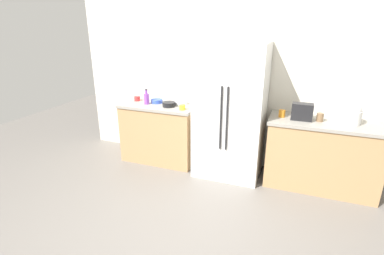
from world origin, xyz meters
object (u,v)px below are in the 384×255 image
(bowl_a, at_px, (181,102))
(bowl_b, at_px, (157,101))
(toaster, at_px, (302,112))
(rice_cooker, at_px, (352,114))
(bottle_a, at_px, (147,98))
(refrigerator, at_px, (230,111))
(bowl_c, at_px, (169,104))
(cup_c, at_px, (320,117))
(cup_b, at_px, (182,107))
(cup_a, at_px, (282,114))
(cup_d, at_px, (137,99))

(bowl_a, xyz_separation_m, bowl_b, (-0.38, -0.05, -0.01))
(toaster, bearing_deg, rice_cooker, 5.23)
(bottle_a, relative_size, bowl_a, 1.24)
(refrigerator, bearing_deg, toaster, 0.22)
(bowl_a, bearing_deg, bowl_c, -123.79)
(bottle_a, xyz_separation_m, cup_c, (2.45, 0.04, -0.04))
(cup_c, relative_size, bowl_a, 0.57)
(bottle_a, relative_size, bowl_b, 1.30)
(cup_b, bearing_deg, cup_a, 6.56)
(cup_d, relative_size, bowl_a, 0.50)
(cup_b, xyz_separation_m, cup_c, (1.82, 0.14, 0.02))
(cup_a, relative_size, bowl_b, 0.52)
(refrigerator, relative_size, bowl_b, 10.39)
(bowl_b, bearing_deg, cup_d, 178.78)
(refrigerator, height_order, cup_d, refrigerator)
(rice_cooker, bearing_deg, refrigerator, -177.87)
(bottle_a, bearing_deg, toaster, 0.44)
(rice_cooker, bearing_deg, cup_a, -179.07)
(bowl_a, bearing_deg, bottle_a, -161.89)
(refrigerator, relative_size, bottle_a, 8.01)
(cup_c, bearing_deg, bottle_a, -179.16)
(cup_b, distance_m, bowl_b, 0.56)
(bottle_a, bearing_deg, bowl_b, 45.75)
(refrigerator, xyz_separation_m, cup_a, (0.68, 0.04, 0.03))
(cup_b, bearing_deg, bottle_a, 170.95)
(toaster, relative_size, cup_d, 2.73)
(cup_c, bearing_deg, cup_b, -175.71)
(bowl_c, bearing_deg, rice_cooker, 1.93)
(bowl_a, bearing_deg, cup_b, -62.81)
(cup_a, bearing_deg, rice_cooker, 0.93)
(refrigerator, xyz_separation_m, cup_d, (-1.55, 0.11, 0.02))
(refrigerator, bearing_deg, cup_d, 175.95)
(cup_a, bearing_deg, bowl_a, 175.92)
(rice_cooker, height_order, cup_a, rice_cooker)
(cup_c, bearing_deg, toaster, -175.01)
(cup_c, xyz_separation_m, bowl_a, (-1.95, 0.13, -0.02))
(bottle_a, distance_m, bowl_c, 0.38)
(refrigerator, distance_m, rice_cooker, 1.49)
(cup_a, bearing_deg, bowl_c, -177.57)
(cup_d, bearing_deg, bowl_c, -12.34)
(rice_cooker, xyz_separation_m, cup_b, (-2.16, -0.17, -0.09))
(rice_cooker, relative_size, bowl_c, 1.45)
(refrigerator, relative_size, cup_c, 17.53)
(rice_cooker, bearing_deg, bowl_b, 179.00)
(refrigerator, bearing_deg, bowl_a, 169.61)
(cup_c, xyz_separation_m, cup_d, (-2.69, 0.09, -0.02))
(bowl_b, bearing_deg, cup_a, -1.83)
(cup_c, xyz_separation_m, bowl_c, (-2.07, -0.05, -0.02))
(bowl_c, bearing_deg, bowl_a, 56.21)
(refrigerator, height_order, bowl_b, refrigerator)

